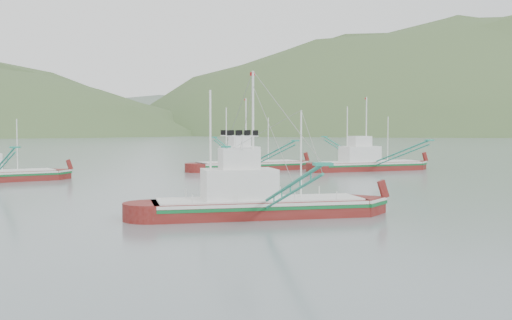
{
  "coord_description": "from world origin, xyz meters",
  "views": [
    {
      "loc": [
        -4.07,
        -40.51,
        5.68
      ],
      "look_at": [
        0.0,
        6.0,
        3.2
      ],
      "focal_mm": 45.0,
      "sensor_mm": 36.0,
      "label": 1
    }
  ],
  "objects": [
    {
      "name": "bg_boat_far",
      "position": [
        2.09,
        41.04,
        1.95
      ],
      "size": [
        13.96,
        23.7,
        9.93
      ],
      "rotation": [
        0.0,
        0.0,
        0.35
      ],
      "color": "#62120E",
      "rests_on": "ground"
    },
    {
      "name": "ground",
      "position": [
        0.0,
        0.0,
        0.0
      ],
      "size": [
        1200.0,
        1200.0,
        0.0
      ],
      "primitive_type": "plane",
      "color": "slate",
      "rests_on": "ground"
    },
    {
      "name": "ridge_distant",
      "position": [
        30.0,
        560.0,
        0.0
      ],
      "size": [
        960.0,
        400.0,
        240.0
      ],
      "primitive_type": "ellipsoid",
      "color": "slate",
      "rests_on": "ground"
    },
    {
      "name": "bg_boat_right",
      "position": [
        17.34,
        39.59,
        1.9
      ],
      "size": [
        14.24,
        24.38,
        10.1
      ],
      "rotation": [
        0.0,
        0.0,
        0.28
      ],
      "color": "#62120E",
      "rests_on": "ground"
    },
    {
      "name": "main_boat",
      "position": [
        -0.54,
        -0.84,
        1.58
      ],
      "size": [
        13.71,
        24.06,
        9.79
      ],
      "rotation": [
        0.0,
        0.0,
        0.14
      ],
      "color": "#62120E",
      "rests_on": "ground"
    }
  ]
}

